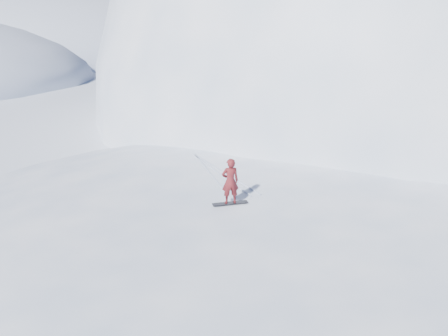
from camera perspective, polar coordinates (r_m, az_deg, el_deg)
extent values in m
plane|color=white|center=(16.12, 6.60, -13.89)|extent=(400.00, 400.00, 0.00)
ellipsoid|color=white|center=(18.83, 6.38, -8.51)|extent=(36.00, 28.00, 4.80)
ellipsoid|color=white|center=(47.77, 21.19, 7.94)|extent=(60.00, 56.00, 56.00)
ellipsoid|color=white|center=(36.82, 10.75, 5.65)|extent=(28.00, 24.00, 18.00)
ellipsoid|color=white|center=(13.83, -7.20, -20.59)|extent=(6.00, 5.40, 0.80)
ellipsoid|color=white|center=(16.36, 27.89, -15.86)|extent=(5.00, 4.50, 0.70)
ellipsoid|color=white|center=(20.74, -4.31, -5.60)|extent=(7.00, 6.30, 1.00)
ellipsoid|color=white|center=(22.20, 20.29, -5.09)|extent=(4.00, 3.60, 0.60)
cube|color=black|center=(15.46, 0.87, -5.03)|extent=(1.39, 0.28, 0.02)
imported|color=maroon|center=(15.09, 0.89, -1.89)|extent=(0.66, 0.44, 1.81)
cube|color=silver|center=(18.46, -1.97, -0.72)|extent=(0.51, 5.99, 0.04)
cube|color=silver|center=(18.54, -0.78, -0.62)|extent=(1.45, 5.85, 0.04)
cube|color=silver|center=(18.59, 0.00, -0.55)|extent=(1.77, 5.77, 0.04)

